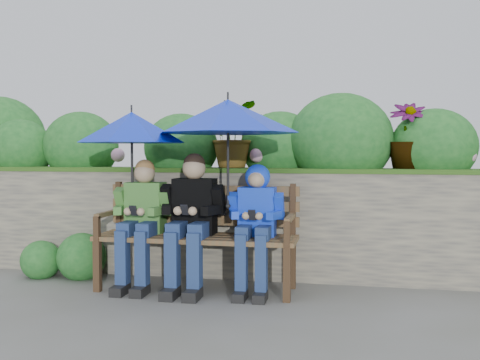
% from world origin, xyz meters
% --- Properties ---
extents(ground, '(60.00, 60.00, 0.00)m').
position_xyz_m(ground, '(0.00, 0.00, 0.00)').
color(ground, '#57574C').
rests_on(ground, ground).
extents(garden_backdrop, '(8.00, 2.84, 1.85)m').
position_xyz_m(garden_backdrop, '(-0.11, 1.60, 0.62)').
color(garden_backdrop, '#5C5952').
rests_on(garden_backdrop, ground).
extents(park_bench, '(1.72, 0.50, 0.91)m').
position_xyz_m(park_bench, '(-0.39, 0.21, 0.52)').
color(park_bench, '#3B2919').
rests_on(park_bench, ground).
extents(boy_left, '(0.49, 0.57, 1.12)m').
position_xyz_m(boy_left, '(-0.88, 0.13, 0.63)').
color(boy_left, '#408233').
rests_on(boy_left, ground).
extents(boy_middle, '(0.54, 0.62, 1.17)m').
position_xyz_m(boy_middle, '(-0.43, 0.13, 0.65)').
color(boy_middle, black).
rests_on(boy_middle, ground).
extents(boy_right, '(0.46, 0.56, 1.08)m').
position_xyz_m(boy_right, '(0.12, 0.15, 0.65)').
color(boy_right, blue).
rests_on(boy_right, ground).
extents(umbrella_left, '(0.96, 0.96, 0.90)m').
position_xyz_m(umbrella_left, '(-0.98, 0.16, 1.40)').
color(umbrella_left, '#0926C9').
rests_on(umbrella_left, ground).
extents(umbrella_right, '(1.19, 1.19, 0.97)m').
position_xyz_m(umbrella_right, '(-0.11, 0.13, 1.48)').
color(umbrella_right, '#0926C9').
rests_on(umbrella_right, ground).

